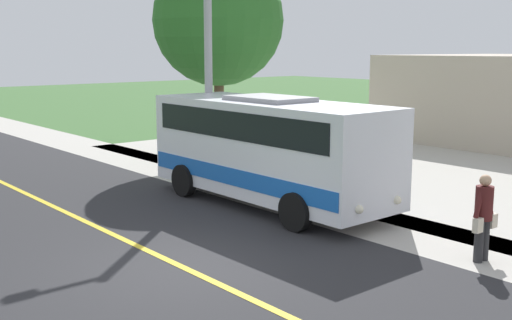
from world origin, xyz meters
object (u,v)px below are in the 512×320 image
at_px(pedestrian_with_bags, 483,215).
at_px(street_light_pole, 205,43).
at_px(shuttle_bus_front, 269,146).
at_px(tree_curbside, 218,21).

relative_size(pedestrian_with_bags, street_light_pole, 0.22).
distance_m(shuttle_bus_front, pedestrian_with_bags, 6.11).
bearing_deg(tree_curbside, pedestrian_with_bags, 77.23).
bearing_deg(shuttle_bus_front, tree_curbside, -115.63).
distance_m(pedestrian_with_bags, street_light_pole, 10.01).
bearing_deg(tree_curbside, shuttle_bus_front, 64.37).
bearing_deg(pedestrian_with_bags, tree_curbside, -102.77).
bearing_deg(street_light_pole, tree_curbside, -133.20).
distance_m(shuttle_bus_front, tree_curbside, 7.56).
xyz_separation_m(shuttle_bus_front, pedestrian_with_bags, (-0.16, 6.07, -0.66)).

